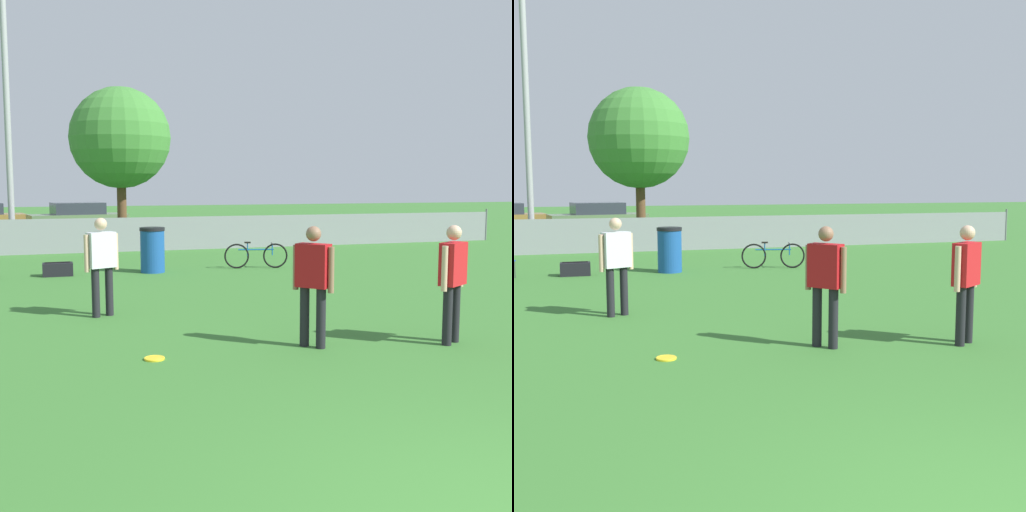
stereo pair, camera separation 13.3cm
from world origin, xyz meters
The scene contains 11 objects.
fence_backline centered at (0.00, 18.00, 0.55)m, with size 26.37×0.07×1.21m.
light_pole centered at (-4.13, 19.34, 5.44)m, with size 0.90×0.36×9.34m.
tree_near_pole centered at (-0.56, 19.63, 3.73)m, with size 3.44×3.44×5.46m.
player_receiver_white centered at (-2.12, 7.85, 0.96)m, with size 0.57×0.38×1.64m.
player_defender_red centered at (0.43, 4.93, 0.96)m, with size 0.46×0.48×1.64m.
player_thrower_red centered at (2.33, 4.53, 0.96)m, with size 0.53×0.42×1.64m.
frisbee_disc centered at (-1.71, 4.96, 0.01)m, with size 0.26×0.26×0.03m.
bicycle_sideline centered at (2.15, 12.85, 0.34)m, with size 1.63×0.50×0.70m.
trash_bin centered at (-0.53, 12.91, 0.56)m, with size 0.62×0.62×1.12m.
gear_bag_sideline centered at (-2.79, 12.96, 0.16)m, with size 0.70×0.38×0.34m.
parked_car_olive centered at (-1.81, 25.80, 0.67)m, with size 4.30×2.41×1.37m.
Camera 1 is at (-2.88, -2.93, 2.21)m, focal length 45.00 mm.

